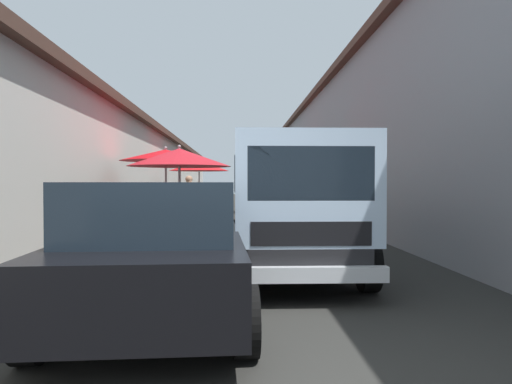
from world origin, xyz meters
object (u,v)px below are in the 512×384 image
at_px(fruit_stall_far_right, 177,173).
at_px(parked_scooter, 297,211).
at_px(hatchback_car, 160,248).
at_px(fruit_stall_far_left, 164,171).
at_px(fruit_stall_mid_lane, 329,177).
at_px(fruit_stall_near_left, 266,177).
at_px(delivery_truck, 296,211).
at_px(vendor_in_shade, 189,198).
at_px(vendor_by_crates, 261,195).
at_px(fruit_stall_near_right, 198,174).

relative_size(fruit_stall_far_right, parked_scooter, 1.34).
height_order(hatchback_car, parked_scooter, hatchback_car).
distance_m(fruit_stall_far_left, fruit_stall_mid_lane, 4.75).
bearing_deg(fruit_stall_near_left, fruit_stall_far_right, 167.77).
bearing_deg(parked_scooter, delivery_truck, 172.48).
xyz_separation_m(hatchback_car, vendor_in_shade, (9.23, 0.66, 0.24)).
bearing_deg(fruit_stall_mid_lane, fruit_stall_near_left, 8.13).
bearing_deg(fruit_stall_mid_lane, hatchback_car, 157.14).
height_order(vendor_by_crates, parked_scooter, vendor_by_crates).
height_order(fruit_stall_near_left, fruit_stall_near_right, fruit_stall_near_right).
height_order(fruit_stall_mid_lane, delivery_truck, fruit_stall_mid_lane).
relative_size(fruit_stall_near_right, delivery_truck, 0.49).
bearing_deg(vendor_by_crates, fruit_stall_near_right, 121.02).
xyz_separation_m(fruit_stall_near_right, vendor_by_crates, (1.61, -2.67, -0.90)).
relative_size(fruit_stall_far_left, hatchback_car, 0.60).
distance_m(fruit_stall_near_right, fruit_stall_far_right, 8.92).
xyz_separation_m(fruit_stall_far_left, fruit_stall_far_right, (-2.20, -0.63, -0.10)).
distance_m(fruit_stall_far_left, vendor_in_shade, 2.35).
distance_m(hatchback_car, vendor_by_crates, 15.51).
bearing_deg(fruit_stall_mid_lane, vendor_in_shade, 77.52).
bearing_deg(fruit_stall_near_left, parked_scooter, -173.48).
bearing_deg(fruit_stall_near_right, fruit_stall_far_left, 177.41).
height_order(fruit_stall_far_left, hatchback_car, fruit_stall_far_left).
height_order(fruit_stall_near_right, vendor_by_crates, fruit_stall_near_right).
height_order(fruit_stall_near_right, fruit_stall_mid_lane, fruit_stall_near_right).
xyz_separation_m(delivery_truck, parked_scooter, (9.38, -1.24, -0.59)).
bearing_deg(vendor_in_shade, hatchback_car, -175.90).
bearing_deg(vendor_in_shade, delivery_truck, -162.68).
bearing_deg(fruit_stall_far_right, delivery_truck, -146.18).
bearing_deg(fruit_stall_far_left, delivery_truck, -152.77).
bearing_deg(fruit_stall_far_left, fruit_stall_far_right, -163.96).
xyz_separation_m(fruit_stall_near_right, fruit_stall_far_right, (-8.91, -0.33, -0.17)).
bearing_deg(fruit_stall_mid_lane, delivery_truck, 164.81).
bearing_deg(fruit_stall_mid_lane, fruit_stall_near_right, 38.05).
xyz_separation_m(fruit_stall_near_left, parked_scooter, (-6.19, -0.71, -1.29)).
height_order(fruit_stall_near_right, hatchback_car, fruit_stall_near_right).
bearing_deg(vendor_in_shade, fruit_stall_near_right, 1.44).
relative_size(fruit_stall_far_right, delivery_truck, 0.46).
height_order(delivery_truck, vendor_by_crates, delivery_truck).
bearing_deg(hatchback_car, fruit_stall_mid_lane, -22.86).
relative_size(delivery_truck, vendor_by_crates, 3.05).
relative_size(fruit_stall_near_left, fruit_stall_far_right, 1.06).
bearing_deg(parked_scooter, vendor_in_shade, 116.69).
xyz_separation_m(hatchback_car, vendor_by_crates, (15.39, -1.90, 0.19)).
distance_m(fruit_stall_far_left, fruit_stall_far_right, 2.29).
distance_m(fruit_stall_near_right, vendor_in_shade, 4.63).
bearing_deg(fruit_stall_mid_lane, fruit_stall_far_right, 131.05).
height_order(fruit_stall_far_right, hatchback_car, fruit_stall_far_right).
xyz_separation_m(fruit_stall_far_right, vendor_by_crates, (10.52, -2.35, -0.73)).
bearing_deg(fruit_stall_near_right, hatchback_car, -176.78).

